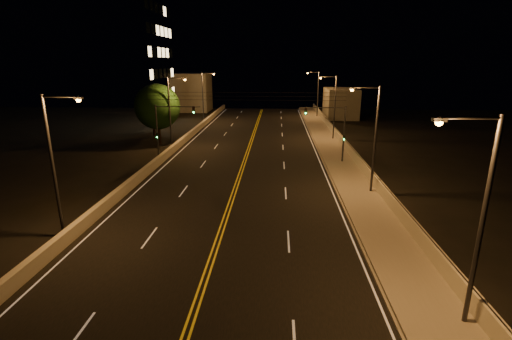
# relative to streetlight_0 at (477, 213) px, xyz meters

# --- Properties ---
(road) EXTENTS (18.00, 120.00, 0.02)m
(road) POSITION_rel_streetlight_0_xyz_m (-11.52, 16.99, -5.27)
(road) COLOR black
(road) RESTS_ON ground
(sidewalk) EXTENTS (3.60, 120.00, 0.30)m
(sidewalk) POSITION_rel_streetlight_0_xyz_m (-0.72, 16.99, -5.13)
(sidewalk) COLOR gray
(sidewalk) RESTS_ON ground
(curb) EXTENTS (0.14, 120.00, 0.15)m
(curb) POSITION_rel_streetlight_0_xyz_m (-2.59, 16.99, -5.21)
(curb) COLOR gray
(curb) RESTS_ON ground
(parapet_wall) EXTENTS (0.30, 120.00, 1.00)m
(parapet_wall) POSITION_rel_streetlight_0_xyz_m (0.93, 16.99, -4.48)
(parapet_wall) COLOR #ACA58F
(parapet_wall) RESTS_ON sidewalk
(jersey_barrier) EXTENTS (0.45, 120.00, 0.90)m
(jersey_barrier) POSITION_rel_streetlight_0_xyz_m (-20.91, 16.99, -4.83)
(jersey_barrier) COLOR #ACA58F
(jersey_barrier) RESTS_ON ground
(distant_building_right) EXTENTS (6.00, 10.00, 5.79)m
(distant_building_right) POSITION_rel_streetlight_0_xyz_m (4.98, 63.07, -2.39)
(distant_building_right) COLOR slate
(distant_building_right) RESTS_ON ground
(distant_building_left) EXTENTS (8.00, 8.00, 8.49)m
(distant_building_left) POSITION_rel_streetlight_0_xyz_m (-27.52, 71.95, -1.04)
(distant_building_left) COLOR slate
(distant_building_left) RESTS_ON ground
(parapet_rail) EXTENTS (0.06, 120.00, 0.06)m
(parapet_rail) POSITION_rel_streetlight_0_xyz_m (0.93, 16.99, -3.95)
(parapet_rail) COLOR black
(parapet_rail) RESTS_ON parapet_wall
(lane_markings) EXTENTS (17.32, 116.00, 0.00)m
(lane_markings) POSITION_rel_streetlight_0_xyz_m (-11.52, 16.91, -5.26)
(lane_markings) COLOR silver
(lane_markings) RESTS_ON road
(streetlight_0) EXTENTS (2.55, 0.28, 9.15)m
(streetlight_0) POSITION_rel_streetlight_0_xyz_m (0.00, 0.00, 0.00)
(streetlight_0) COLOR #2D2D33
(streetlight_0) RESTS_ON ground
(streetlight_1) EXTENTS (2.55, 0.28, 9.15)m
(streetlight_1) POSITION_rel_streetlight_0_xyz_m (0.00, 16.72, 0.00)
(streetlight_1) COLOR #2D2D33
(streetlight_1) RESTS_ON ground
(streetlight_2) EXTENTS (2.55, 0.28, 9.15)m
(streetlight_2) POSITION_rel_streetlight_0_xyz_m (0.00, 39.48, 0.00)
(streetlight_2) COLOR #2D2D33
(streetlight_2) RESTS_ON ground
(streetlight_3) EXTENTS (2.55, 0.28, 9.15)m
(streetlight_3) POSITION_rel_streetlight_0_xyz_m (0.00, 62.52, 0.00)
(streetlight_3) COLOR #2D2D33
(streetlight_3) RESTS_ON ground
(streetlight_4) EXTENTS (2.55, 0.28, 9.15)m
(streetlight_4) POSITION_rel_streetlight_0_xyz_m (-21.44, 7.43, 0.00)
(streetlight_4) COLOR #2D2D33
(streetlight_4) RESTS_ON ground
(streetlight_5) EXTENTS (2.55, 0.28, 9.15)m
(streetlight_5) POSITION_rel_streetlight_0_xyz_m (-21.44, 33.30, 0.00)
(streetlight_5) COLOR #2D2D33
(streetlight_5) RESTS_ON ground
(streetlight_6) EXTENTS (2.55, 0.28, 9.15)m
(streetlight_6) POSITION_rel_streetlight_0_xyz_m (-21.44, 55.22, 0.00)
(streetlight_6) COLOR #2D2D33
(streetlight_6) RESTS_ON ground
(traffic_signal_right) EXTENTS (5.11, 0.31, 6.42)m
(traffic_signal_right) POSITION_rel_streetlight_0_xyz_m (-1.49, 26.58, -1.25)
(traffic_signal_right) COLOR #2D2D33
(traffic_signal_right) RESTS_ON ground
(traffic_signal_left) EXTENTS (5.11, 0.31, 6.42)m
(traffic_signal_left) POSITION_rel_streetlight_0_xyz_m (-20.35, 26.58, -1.25)
(traffic_signal_left) COLOR #2D2D33
(traffic_signal_left) RESTS_ON ground
(overhead_wires) EXTENTS (22.00, 0.03, 0.83)m
(overhead_wires) POSITION_rel_streetlight_0_xyz_m (-11.52, 26.49, 2.12)
(overhead_wires) COLOR black
(building_tower) EXTENTS (24.00, 15.00, 29.76)m
(building_tower) POSITION_rel_streetlight_0_xyz_m (-40.06, 52.17, 9.03)
(building_tower) COLOR slate
(building_tower) RESTS_ON ground
(tree_0) EXTENTS (6.07, 6.07, 8.23)m
(tree_0) POSITION_rel_streetlight_0_xyz_m (-23.96, 35.34, -0.10)
(tree_0) COLOR black
(tree_0) RESTS_ON ground
(tree_1) EXTENTS (4.71, 4.71, 6.39)m
(tree_1) POSITION_rel_streetlight_0_xyz_m (-26.79, 41.62, -1.26)
(tree_1) COLOR black
(tree_1) RESTS_ON ground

